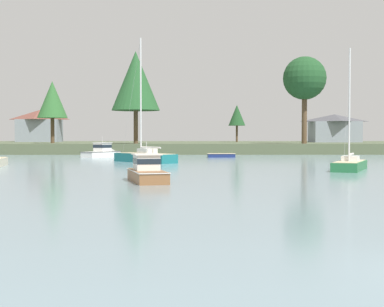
{
  "coord_description": "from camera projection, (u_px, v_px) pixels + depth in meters",
  "views": [
    {
      "loc": [
        -6.17,
        -11.44,
        2.95
      ],
      "look_at": [
        -5.59,
        44.11,
        1.2
      ],
      "focal_mm": 52.87,
      "sensor_mm": 36.0,
      "label": 1
    }
  ],
  "objects": [
    {
      "name": "far_shore_bank",
      "position": [
        217.0,
        146.0,
        111.02
      ],
      "size": [
        229.5,
        47.29,
        1.69
      ],
      "primitive_type": "cube",
      "color": "#4C563D",
      "rests_on": "ground"
    },
    {
      "name": "sailboat_teal",
      "position": [
        145.0,
        160.0,
        62.77
      ],
      "size": [
        7.49,
        8.13,
        14.53
      ],
      "color": "#196B70",
      "rests_on": "ground"
    },
    {
      "name": "cruiser_white",
      "position": [
        104.0,
        154.0,
        78.63
      ],
      "size": [
        5.39,
        6.84,
        3.65
      ],
      "color": "white",
      "rests_on": "ground"
    },
    {
      "name": "sailboat_green",
      "position": [
        350.0,
        168.0,
        48.4
      ],
      "size": [
        4.85,
        7.46,
        10.86
      ],
      "color": "#236B3D",
      "rests_on": "ground"
    },
    {
      "name": "dinghy_navy",
      "position": [
        221.0,
        156.0,
        77.13
      ],
      "size": [
        3.9,
        1.9,
        0.74
      ],
      "color": "navy",
      "rests_on": "ground"
    },
    {
      "name": "cruiser_wood",
      "position": [
        146.0,
        175.0,
        36.94
      ],
      "size": [
        3.22,
        6.69,
        3.23
      ],
      "color": "brown",
      "rests_on": "ground"
    },
    {
      "name": "shore_tree_inland_a",
      "position": [
        52.0,
        100.0,
        94.71
      ],
      "size": [
        5.06,
        5.06,
        10.43
      ],
      "color": "brown",
      "rests_on": "far_shore_bank"
    },
    {
      "name": "shore_tree_far_left",
      "position": [
        237.0,
        115.0,
        112.28
      ],
      "size": [
        3.39,
        3.39,
        7.42
      ],
      "color": "brown",
      "rests_on": "far_shore_bank"
    },
    {
      "name": "shore_tree_right_mid",
      "position": [
        305.0,
        79.0,
        90.69
      ],
      "size": [
        6.93,
        6.93,
        14.0
      ],
      "color": "brown",
      "rests_on": "far_shore_bank"
    },
    {
      "name": "shore_tree_left",
      "position": [
        136.0,
        81.0,
        90.75
      ],
      "size": [
        7.77,
        7.77,
        14.85
      ],
      "color": "brown",
      "rests_on": "far_shore_bank"
    },
    {
      "name": "cottage_hillside",
      "position": [
        334.0,
        128.0,
        109.99
      ],
      "size": [
        9.7,
        7.35,
        5.44
      ],
      "color": "gray",
      "rests_on": "far_shore_bank"
    },
    {
      "name": "cottage_behind_trees",
      "position": [
        39.0,
        125.0,
        117.01
      ],
      "size": [
        9.11,
        6.65,
        6.58
      ],
      "color": "gray",
      "rests_on": "far_shore_bank"
    }
  ]
}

